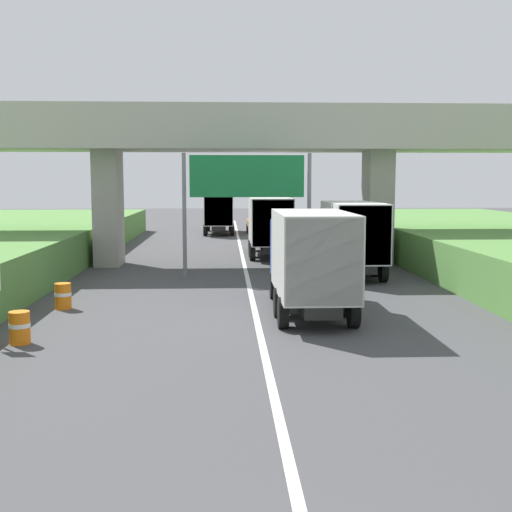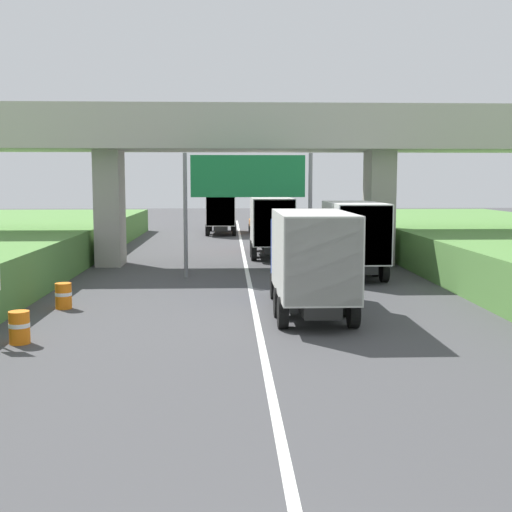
{
  "view_description": "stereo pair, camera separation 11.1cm",
  "coord_description": "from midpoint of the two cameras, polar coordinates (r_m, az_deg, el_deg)",
  "views": [
    {
      "loc": [
        -0.99,
        -4.9,
        4.46
      ],
      "look_at": [
        0.0,
        16.61,
        2.0
      ],
      "focal_mm": 46.86,
      "sensor_mm": 36.0,
      "label": 1
    },
    {
      "loc": [
        -0.88,
        -4.9,
        4.46
      ],
      "look_at": [
        0.0,
        16.61,
        2.0
      ],
      "focal_mm": 46.86,
      "sensor_mm": 36.0,
      "label": 2
    }
  ],
  "objects": [
    {
      "name": "construction_barrel_1",
      "position": [
        19.41,
        -19.39,
        -5.75
      ],
      "size": [
        0.57,
        0.57,
        0.9
      ],
      "color": "orange",
      "rests_on": "ground"
    },
    {
      "name": "construction_barrel_2",
      "position": [
        24.14,
        -15.98,
        -3.28
      ],
      "size": [
        0.57,
        0.57,
        0.9
      ],
      "color": "orange",
      "rests_on": "ground"
    },
    {
      "name": "overpass_bridge",
      "position": [
        35.15,
        -0.82,
        9.38
      ],
      "size": [
        40.0,
        4.8,
        8.17
      ],
      "color": "#ADA89E",
      "rests_on": "ground"
    },
    {
      "name": "truck_black",
      "position": [
        55.53,
        -2.95,
        3.91
      ],
      "size": [
        2.44,
        7.3,
        3.44
      ],
      "color": "black",
      "rests_on": "ground"
    },
    {
      "name": "truck_blue",
      "position": [
        22.31,
        4.73,
        -0.01
      ],
      "size": [
        2.44,
        7.3,
        3.44
      ],
      "color": "black",
      "rests_on": "ground"
    },
    {
      "name": "overhead_highway_sign",
      "position": [
        30.48,
        -0.59,
        6.07
      ],
      "size": [
        5.88,
        0.18,
        5.67
      ],
      "color": "slate",
      "rests_on": "ground"
    },
    {
      "name": "lane_centre_stripe",
      "position": [
        29.41,
        -0.49,
        -2.19
      ],
      "size": [
        0.2,
        88.31,
        0.01
      ],
      "primitive_type": "cube",
      "color": "white",
      "rests_on": "ground"
    },
    {
      "name": "truck_red",
      "position": [
        39.2,
        1.34,
        2.83
      ],
      "size": [
        2.44,
        7.3,
        3.44
      ],
      "color": "black",
      "rests_on": "ground"
    },
    {
      "name": "truck_green",
      "position": [
        31.62,
        8.22,
        1.87
      ],
      "size": [
        2.44,
        7.3,
        3.44
      ],
      "color": "black",
      "rests_on": "ground"
    },
    {
      "name": "car_orange",
      "position": [
        56.54,
        0.4,
        2.87
      ],
      "size": [
        1.86,
        4.1,
        1.72
      ],
      "color": "orange",
      "rests_on": "ground"
    }
  ]
}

